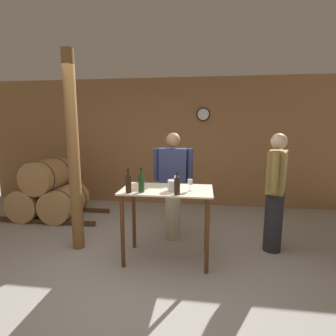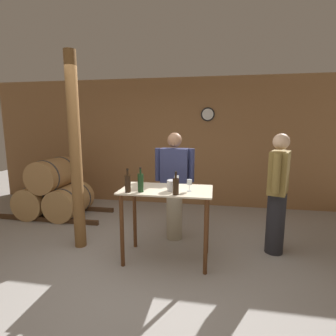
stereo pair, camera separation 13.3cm
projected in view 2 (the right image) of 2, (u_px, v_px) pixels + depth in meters
name	position (u px, v px, depth m)	size (l,w,h in m)	color
ground_plane	(139.00, 277.00, 3.04)	(14.00, 14.00, 0.00)	#9E9993
back_wall	(176.00, 143.00, 5.64)	(8.40, 0.08, 2.70)	#996B42
barrel_rack	(54.00, 192.00, 5.02)	(2.08, 0.86, 1.12)	#4C331E
tasting_table	(167.00, 204.00, 3.32)	(1.14, 0.64, 0.95)	beige
wooden_post	(76.00, 153.00, 3.59)	(0.16, 0.16, 2.70)	brown
wine_bottle_far_left	(128.00, 183.00, 3.11)	(0.07, 0.07, 0.29)	black
wine_bottle_left	(141.00, 182.00, 3.12)	(0.07, 0.07, 0.30)	#193819
wine_bottle_center	(176.00, 186.00, 3.00)	(0.07, 0.07, 0.27)	black
wine_glass_near_left	(177.00, 178.00, 3.49)	(0.06, 0.06, 0.13)	silver
wine_glass_near_center	(189.00, 183.00, 3.16)	(0.06, 0.06, 0.15)	silver
ice_bucket	(173.00, 185.00, 3.19)	(0.14, 0.14, 0.13)	silver
person_host	(278.00, 192.00, 3.48)	(0.34, 0.56, 1.63)	#232328
person_visitor_with_scarf	(174.00, 184.00, 3.93)	(0.59, 0.24, 1.63)	#B7AD93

